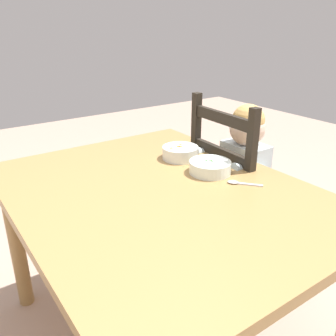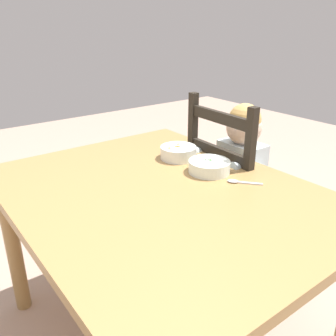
% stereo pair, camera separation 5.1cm
% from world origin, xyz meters
% --- Properties ---
extents(dining_table, '(1.31, 1.02, 0.74)m').
position_xyz_m(dining_table, '(0.00, 0.00, 0.65)').
color(dining_table, '#A07A45').
rests_on(dining_table, ground).
extents(dining_chair, '(0.43, 0.43, 1.01)m').
position_xyz_m(dining_chair, '(-0.12, 0.56, 0.48)').
color(dining_chair, black).
rests_on(dining_chair, ground).
extents(child_figure, '(0.32, 0.31, 0.97)m').
position_xyz_m(child_figure, '(-0.12, 0.55, 0.64)').
color(child_figure, silver).
rests_on(child_figure, ground).
extents(bowl_of_peas, '(0.17, 0.17, 0.05)m').
position_xyz_m(bowl_of_peas, '(-0.02, 0.26, 0.77)').
color(bowl_of_peas, white).
rests_on(bowl_of_peas, dining_table).
extents(bowl_of_carrots, '(0.17, 0.17, 0.06)m').
position_xyz_m(bowl_of_carrots, '(-0.22, 0.26, 0.77)').
color(bowl_of_carrots, white).
rests_on(bowl_of_carrots, dining_table).
extents(spoon, '(0.12, 0.10, 0.01)m').
position_xyz_m(spoon, '(0.13, 0.28, 0.75)').
color(spoon, silver).
rests_on(spoon, dining_table).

